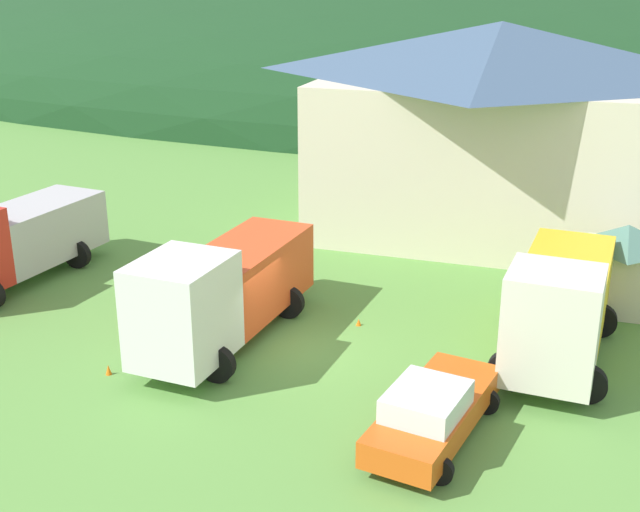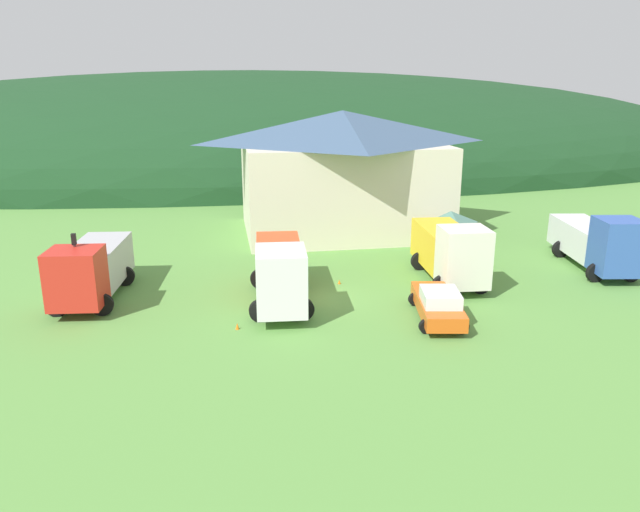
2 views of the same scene
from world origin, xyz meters
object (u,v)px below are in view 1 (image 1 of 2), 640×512
Objects in this scene: service_pickup_orange at (433,411)px; traffic_cone_mid_row at (109,374)px; depot_building at (495,125)px; traffic_cone_near_pickup at (359,325)px; heavy_rig_white at (221,290)px; play_shed_cream at (624,266)px; crane_truck_red at (10,238)px; heavy_rig_striped at (560,304)px.

traffic_cone_mid_row is at bearing -82.71° from service_pickup_orange.
depot_building is at bearing -166.92° from service_pickup_orange.
depot_building is 20.44m from traffic_cone_mid_row.
traffic_cone_near_pickup is 0.74× the size of traffic_cone_mid_row.
heavy_rig_white reaches higher than traffic_cone_mid_row.
depot_building is 2.85× the size of service_pickup_orange.
service_pickup_orange is (-4.57, -10.38, -0.74)m from play_shed_cream.
crane_truck_red is at bearing -141.68° from depot_building.
crane_truck_red reaches higher than traffic_cone_near_pickup.
play_shed_cream is at bearing 27.63° from traffic_cone_near_pickup.
traffic_cone_near_pickup is (-2.64, -12.29, -4.67)m from depot_building.
depot_building reaches higher than traffic_cone_mid_row.
play_shed_cream is 0.36× the size of heavy_rig_white.
heavy_rig_white is at bearing -104.88° from service_pickup_orange.
crane_truck_red is 1.40× the size of service_pickup_orange.
crane_truck_red reaches higher than traffic_cone_mid_row.
heavy_rig_striped reaches higher than crane_truck_red.
depot_building reaches higher than play_shed_cream.
play_shed_cream is at bearing 34.93° from traffic_cone_mid_row.
crane_truck_red reaches higher than service_pickup_orange.
service_pickup_orange is 9.70m from traffic_cone_mid_row.
heavy_rig_white is 17.99× the size of traffic_cone_near_pickup.
heavy_rig_white reaches higher than traffic_cone_near_pickup.
depot_building is 10.22m from play_shed_cream.
service_pickup_orange is (17.02, -5.71, -0.92)m from crane_truck_red.
depot_building is 20.62m from crane_truck_red.
crane_truck_red is at bearing 144.44° from traffic_cone_mid_row.
traffic_cone_mid_row reaches higher than traffic_cone_near_pickup.
traffic_cone_mid_row is (-9.65, 0.45, -0.83)m from service_pickup_orange.
traffic_cone_mid_row is (-14.23, -9.94, -1.57)m from play_shed_cream.
play_shed_cream reaches higher than service_pickup_orange.
crane_truck_red is 9.98m from heavy_rig_white.
service_pickup_orange is at bearing -2.64° from traffic_cone_mid_row.
service_pickup_orange is at bearing -113.78° from play_shed_cream.
heavy_rig_white is (-6.31, -14.98, -2.82)m from depot_building.
crane_truck_red is at bearing -178.42° from traffic_cone_near_pickup.
depot_building is 13.41m from traffic_cone_near_pickup.
service_pickup_orange is 7.14m from traffic_cone_near_pickup.
traffic_cone_mid_row is at bearing 60.48° from crane_truck_red.
play_shed_cream is 11.37m from service_pickup_orange.
heavy_rig_striped is (3.70, -12.88, -2.80)m from depot_building.
heavy_rig_white is 10.23m from heavy_rig_striped.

